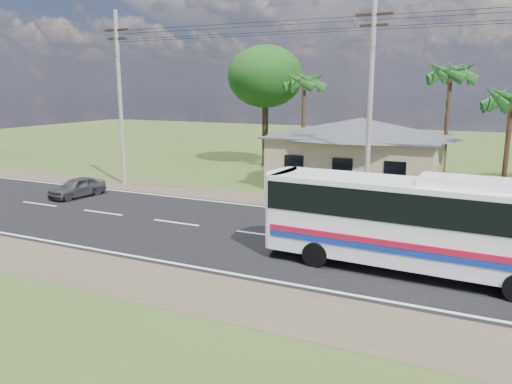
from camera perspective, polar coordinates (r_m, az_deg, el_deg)
ground at (r=21.88m, az=0.71°, el=-4.92°), size 120.00×120.00×0.00m
road at (r=21.88m, az=0.71°, el=-4.89°), size 120.00×16.00×0.03m
house at (r=33.16m, az=11.77°, el=5.27°), size 12.40×10.00×5.00m
utility_poles at (r=26.24m, az=12.21°, el=10.41°), size 32.80×2.22×11.00m
palm_near at (r=30.06m, az=27.22°, el=9.43°), size 2.80×2.80×6.70m
palm_mid at (r=34.66m, az=21.37°, el=12.49°), size 2.80×2.80×8.20m
palm_far at (r=37.28m, az=5.52°, el=12.39°), size 2.80×2.80×7.70m
tree_behind_house at (r=40.65m, az=1.08°, el=13.02°), size 6.00×6.00×9.61m
coach_bus at (r=17.79m, az=19.44°, el=-2.93°), size 11.29×2.88×3.47m
small_car at (r=31.02m, az=-19.75°, el=0.52°), size 1.83×3.58×1.17m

